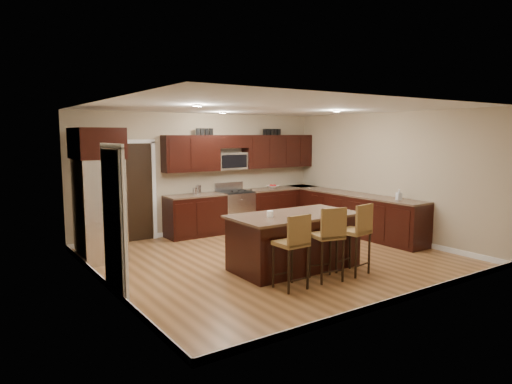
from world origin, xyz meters
TOP-DOWN VIEW (x-y plane):
  - floor at (0.00, 0.00)m, footprint 6.00×6.00m
  - ceiling at (0.00, 0.00)m, footprint 6.00×6.00m
  - wall_back at (0.00, 2.75)m, footprint 6.00×0.00m
  - wall_left at (-3.00, 0.00)m, footprint 0.00×5.50m
  - wall_right at (3.00, 0.00)m, footprint 0.00×5.50m
  - base_cabinets at (1.90, 1.45)m, footprint 4.02×3.96m
  - upper_cabinets at (1.04, 2.58)m, footprint 4.00×0.33m
  - range at (0.68, 2.45)m, footprint 0.76×0.64m
  - microwave at (0.68, 2.60)m, footprint 0.76×0.31m
  - doorway at (-1.65, 2.73)m, footprint 0.85×0.03m
  - pantry_door at (-2.98, -0.30)m, footprint 0.03×0.80m
  - letter_decor at (0.90, 2.58)m, footprint 2.20×0.03m
  - island at (-0.08, -0.68)m, footprint 2.18×1.15m
  - stool_left at (-0.78, -1.53)m, footprint 0.42×0.42m
  - stool_mid at (-0.09, -1.53)m, footprint 0.51×0.51m
  - stool_right at (0.52, -1.53)m, footprint 0.49×0.49m
  - refrigerator at (-2.62, 1.68)m, footprint 0.79×0.97m
  - floor_mat at (1.21, 1.56)m, footprint 1.04×0.75m
  - fruit_bowl at (1.78, 2.45)m, footprint 0.39×0.39m
  - soap_bottle at (2.70, -0.59)m, footprint 0.13×0.13m
  - canister_tall at (-0.26, 2.45)m, footprint 0.12×0.12m
  - canister_short at (-0.34, 2.45)m, footprint 0.11×0.11m
  - island_jar at (-0.58, -0.68)m, footprint 0.10×0.10m

SIDE VIEW (x-z plane):
  - floor at x=0.00m, z-range 0.00..0.00m
  - floor_mat at x=1.21m, z-range 0.00..0.01m
  - island at x=-0.08m, z-range -0.03..0.89m
  - base_cabinets at x=1.90m, z-range 0.00..0.92m
  - range at x=0.68m, z-range -0.08..1.03m
  - stool_left at x=-0.78m, z-range 0.14..1.25m
  - stool_right at x=0.52m, z-range 0.14..1.29m
  - stool_mid at x=-0.09m, z-range 0.14..1.29m
  - fruit_bowl at x=1.78m, z-range 0.92..0.99m
  - island_jar at x=-0.58m, z-range 0.92..1.02m
  - canister_short at x=-0.34m, z-range 0.92..1.07m
  - pantry_door at x=-2.98m, z-range 0.00..2.04m
  - canister_tall at x=-0.26m, z-range 0.92..1.13m
  - soap_bottle at x=2.70m, z-range 0.92..1.14m
  - doorway at x=-1.65m, z-range 0.00..2.06m
  - refrigerator at x=-2.62m, z-range 0.03..2.38m
  - wall_back at x=0.00m, z-range -1.65..4.35m
  - wall_left at x=-3.00m, z-range -1.40..4.10m
  - wall_right at x=3.00m, z-range -1.40..4.10m
  - microwave at x=0.68m, z-range 1.42..1.82m
  - upper_cabinets at x=1.04m, z-range 1.44..2.24m
  - letter_decor at x=0.90m, z-range 2.22..2.37m
  - ceiling at x=0.00m, z-range 2.70..2.70m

